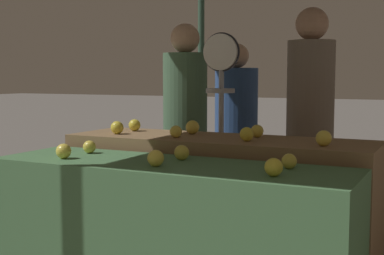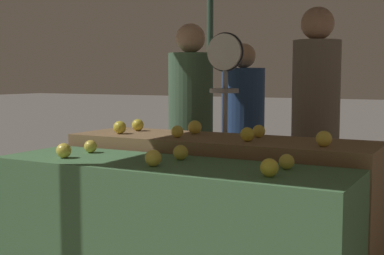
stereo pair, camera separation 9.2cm
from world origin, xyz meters
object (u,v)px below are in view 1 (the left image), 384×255
(person_customer_left, at_px, (236,123))
(person_customer_right, at_px, (310,111))
(produce_scale, at_px, (221,98))
(person_vendor_at_scale, at_px, (185,117))

(person_customer_left, height_order, person_customer_right, person_customer_right)
(produce_scale, relative_size, person_customer_right, 0.89)
(produce_scale, height_order, person_customer_right, person_customer_right)
(person_customer_right, bearing_deg, person_customer_left, -10.26)
(person_vendor_at_scale, xyz_separation_m, person_customer_left, (0.18, 0.63, -0.09))
(person_vendor_at_scale, bearing_deg, person_customer_right, 172.08)
(produce_scale, height_order, person_customer_left, produce_scale)
(person_customer_left, distance_m, person_customer_right, 0.89)
(person_customer_left, xyz_separation_m, person_customer_right, (0.76, -0.44, 0.15))
(person_vendor_at_scale, relative_size, person_customer_right, 0.95)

